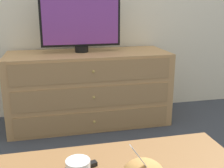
{
  "coord_description": "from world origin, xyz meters",
  "views": [
    {
      "loc": [
        -0.38,
        -2.75,
        1.08
      ],
      "look_at": [
        -0.08,
        -1.44,
        0.69
      ],
      "focal_mm": 45.0,
      "sensor_mm": 36.0,
      "label": 1
    }
  ],
  "objects": [
    {
      "name": "ground_plane",
      "position": [
        0.0,
        0.0,
        0.0
      ],
      "size": [
        12.0,
        12.0,
        0.0
      ],
      "primitive_type": "plane",
      "color": "#383D47"
    },
    {
      "name": "dresser",
      "position": [
        -0.03,
        -0.3,
        0.33
      ],
      "size": [
        1.43,
        0.55,
        0.66
      ],
      "color": "tan",
      "rests_on": "ground_plane"
    },
    {
      "name": "tv",
      "position": [
        -0.09,
        -0.25,
        0.94
      ],
      "size": [
        0.7,
        0.12,
        0.53
      ],
      "color": "black",
      "rests_on": "dresser"
    },
    {
      "name": "remote_control",
      "position": [
        -0.28,
        -1.74,
        0.44
      ],
      "size": [
        0.13,
        0.06,
        0.02
      ],
      "color": "black",
      "rests_on": "coffee_table"
    }
  ]
}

